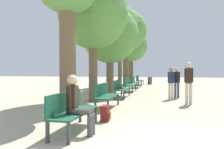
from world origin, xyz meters
TOP-DOWN VIEW (x-y plane):
  - bench_row_0 at (-2.28, 0.75)m, footprint 0.53×1.87m
  - bench_row_1 at (-2.28, 3.94)m, footprint 0.53×1.87m
  - bench_row_2 at (-2.28, 7.13)m, footprint 0.53×1.87m
  - bench_row_3 at (-2.28, 10.33)m, footprint 0.53×1.87m
  - bench_row_4 at (-2.28, 13.52)m, footprint 0.53×1.87m
  - bench_row_5 at (-2.28, 16.72)m, footprint 0.53×1.87m
  - tree_row_1 at (-3.26, 5.53)m, footprint 3.22×3.22m
  - tree_row_2 at (-3.26, 8.87)m, footprint 3.47×3.47m
  - tree_row_3 at (-3.26, 12.12)m, footprint 2.72×2.72m
  - tree_row_4 at (-3.26, 14.97)m, footprint 3.63×3.63m
  - tree_row_5 at (-3.26, 18.30)m, footprint 3.37×3.37m
  - person_seated at (-2.03, 0.52)m, footprint 0.62×0.35m
  - backpack at (-1.74, 1.90)m, footprint 0.23×0.35m
  - pedestrian_near at (0.26, 7.05)m, footprint 0.32×0.24m
  - pedestrian_mid at (0.57, 7.58)m, footprint 0.32×0.28m
  - pedestrian_far at (0.91, 5.54)m, footprint 0.36×0.24m
  - trash_bin at (-1.33, 18.25)m, footprint 0.44×0.44m

SIDE VIEW (x-z plane):
  - backpack at x=-1.74m, z-range 0.00..0.44m
  - trash_bin at x=-1.33m, z-range 0.00..0.75m
  - bench_row_0 at x=-2.28m, z-range 0.07..1.00m
  - bench_row_1 at x=-2.28m, z-range 0.07..1.00m
  - bench_row_2 at x=-2.28m, z-range 0.07..1.00m
  - bench_row_3 at x=-2.28m, z-range 0.07..1.00m
  - bench_row_4 at x=-2.28m, z-range 0.07..1.00m
  - bench_row_5 at x=-2.28m, z-range 0.07..1.00m
  - person_seated at x=-2.03m, z-range 0.04..1.38m
  - pedestrian_mid at x=0.57m, z-range 0.11..1.69m
  - pedestrian_near at x=0.26m, z-range 0.11..1.70m
  - pedestrian_far at x=0.91m, z-range 0.13..1.90m
  - tree_row_2 at x=-3.26m, z-range 0.90..6.23m
  - tree_row_5 at x=-3.26m, z-range 1.11..6.77m
  - tree_row_1 at x=-3.26m, z-range 1.17..6.80m
  - tree_row_4 at x=-3.26m, z-range 1.48..8.21m
  - tree_row_3 at x=-3.26m, z-range 1.73..8.00m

